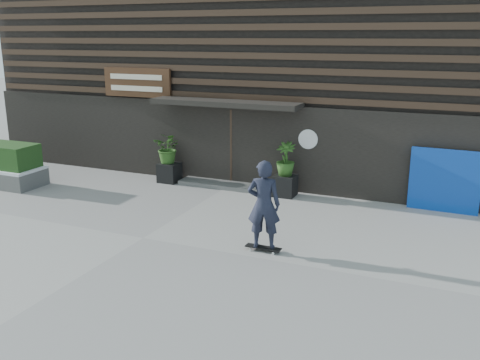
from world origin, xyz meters
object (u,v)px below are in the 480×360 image
at_px(planter_pot_left, 169,172).
at_px(planter_pot_right, 285,186).
at_px(blue_tarp, 445,181).
at_px(skateboarder, 264,205).

height_order(planter_pot_left, planter_pot_right, same).
xyz_separation_m(blue_tarp, skateboarder, (-3.34, -4.33, 0.22)).
bearing_deg(skateboarder, blue_tarp, 52.36).
xyz_separation_m(planter_pot_left, blue_tarp, (8.01, 0.30, 0.52)).
distance_m(blue_tarp, skateboarder, 5.47).
height_order(planter_pot_left, skateboarder, skateboarder).
bearing_deg(planter_pot_left, skateboarder, -40.77).
distance_m(planter_pot_right, blue_tarp, 4.25).
distance_m(planter_pot_left, planter_pot_right, 3.80).
relative_size(planter_pot_right, blue_tarp, 0.34).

